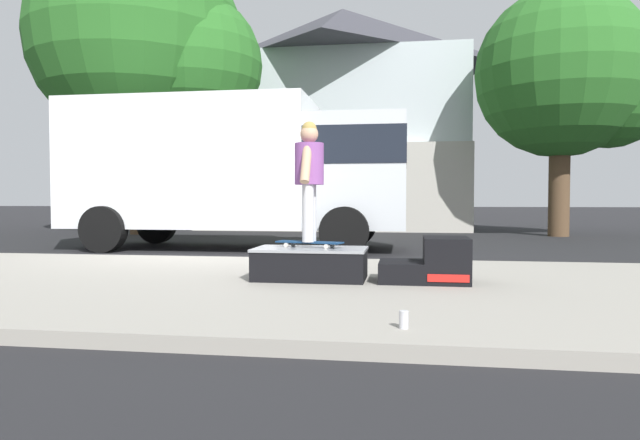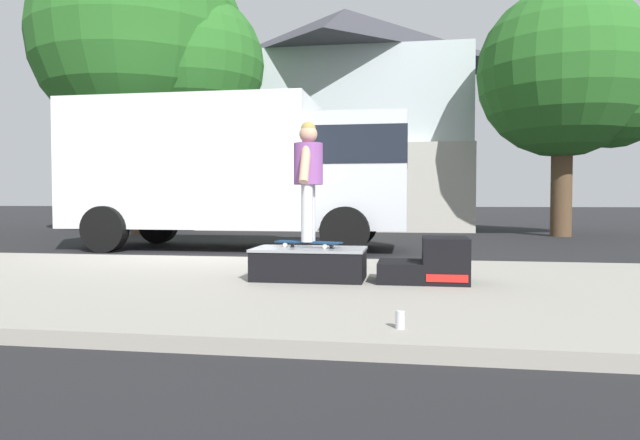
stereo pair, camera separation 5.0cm
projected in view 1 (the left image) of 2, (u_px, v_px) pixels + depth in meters
The scene contains 11 objects.
ground_plane at pixel (217, 260), 9.40m from camera, with size 140.00×140.00×0.00m, color black.
sidewalk_slab at pixel (130, 283), 6.43m from camera, with size 50.00×5.00×0.12m, color gray.
skate_box at pixel (311, 262), 6.34m from camera, with size 1.27×0.73×0.36m.
kicker_ramp at pixel (432, 263), 6.13m from camera, with size 0.97×0.67×0.49m.
skateboard at pixel (309, 243), 6.38m from camera, with size 0.81×0.39×0.07m.
skater_kid at pixel (309, 171), 6.35m from camera, with size 0.33×0.70×1.37m.
soda_can at pixel (404, 320), 3.92m from camera, with size 0.07×0.07×0.13m.
box_truck at pixel (239, 167), 11.55m from camera, with size 6.91×2.63×3.05m.
street_tree_main at pixel (571, 78), 15.33m from camera, with size 5.10×4.64×6.83m.
street_tree_neighbour at pixel (149, 46), 16.27m from camera, with size 6.77×6.15×8.77m.
house_behind at pixel (342, 117), 21.63m from camera, with size 9.54×8.23×8.40m.
Camera 1 is at (3.13, -9.00, 1.03)m, focal length 31.34 mm.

